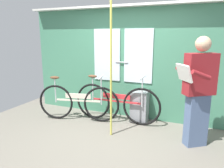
{
  "coord_description": "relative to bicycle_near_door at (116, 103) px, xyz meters",
  "views": [
    {
      "loc": [
        1.37,
        -3.0,
        1.74
      ],
      "look_at": [
        -0.16,
        0.66,
        0.85
      ],
      "focal_mm": 34.73,
      "sensor_mm": 36.0,
      "label": 1
    }
  ],
  "objects": [
    {
      "name": "handrail_pole",
      "position": [
        0.15,
        -0.61,
        0.74
      ],
      "size": [
        0.04,
        0.04,
        2.29
      ],
      "primitive_type": "cylinder",
      "color": "#C6C14C",
      "rests_on": "ground_plane"
    },
    {
      "name": "bicycle_near_door",
      "position": [
        0.0,
        0.0,
        0.0
      ],
      "size": [
        1.81,
        0.44,
        0.97
      ],
      "rotation": [
        0.0,
        0.0,
        0.03
      ],
      "color": "black",
      "rests_on": "ground_plane"
    },
    {
      "name": "trash_bin_by_wall",
      "position": [
        0.44,
        0.2,
        -0.08
      ],
      "size": [
        0.33,
        0.28,
        0.64
      ],
      "primitive_type": "cube",
      "color": "gray",
      "rests_on": "ground_plane"
    },
    {
      "name": "passenger_reading_newspaper",
      "position": [
        1.54,
        -0.42,
        0.52
      ],
      "size": [
        0.64,
        0.59,
        1.74
      ],
      "rotation": [
        0.0,
        0.0,
        3.76
      ],
      "color": "slate",
      "rests_on": "ground_plane"
    },
    {
      "name": "ground_plane",
      "position": [
        0.19,
        -0.92,
        -0.42
      ],
      "size": [
        5.68,
        4.3,
        0.04
      ],
      "primitive_type": "cube",
      "color": "#666056"
    },
    {
      "name": "train_door_wall",
      "position": [
        0.18,
        0.42,
        0.81
      ],
      "size": [
        4.68,
        0.28,
        2.33
      ],
      "color": "#427F60",
      "rests_on": "ground_plane"
    },
    {
      "name": "bicycle_leaning_behind",
      "position": [
        -0.75,
        -0.24,
        -0.01
      ],
      "size": [
        1.69,
        0.54,
        0.95
      ],
      "rotation": [
        0.0,
        0.0,
        0.23
      ],
      "color": "black",
      "rests_on": "ground_plane"
    }
  ]
}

